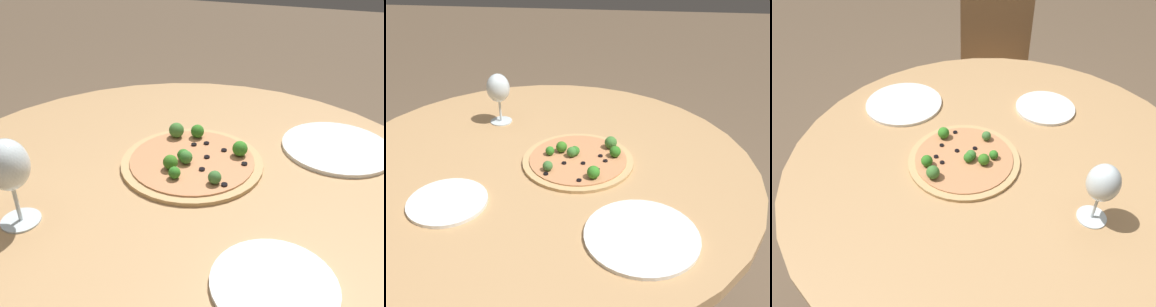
# 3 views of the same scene
# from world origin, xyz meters

# --- Properties ---
(ground_plane) EXTENTS (12.00, 12.00, 0.00)m
(ground_plane) POSITION_xyz_m (0.00, 0.00, 0.00)
(ground_plane) COLOR brown
(dining_table) EXTENTS (1.29, 1.29, 0.77)m
(dining_table) POSITION_xyz_m (0.00, 0.00, 0.71)
(dining_table) COLOR tan
(dining_table) RESTS_ON ground_plane
(chair) EXTENTS (0.46, 0.46, 0.95)m
(chair) POSITION_xyz_m (-0.97, 0.15, 0.51)
(chair) COLOR #997047
(chair) RESTS_ON ground_plane
(pizza) EXTENTS (0.34, 0.34, 0.05)m
(pizza) POSITION_xyz_m (0.01, -0.11, 0.78)
(pizza) COLOR tan
(pizza) RESTS_ON dining_table
(wine_glass) EXTENTS (0.08, 0.08, 0.18)m
(wine_glass) POSITION_xyz_m (0.26, 0.20, 0.89)
(wine_glass) COLOR silver
(wine_glass) RESTS_ON dining_table
(plate_near) EXTENTS (0.21, 0.21, 0.01)m
(plate_near) POSITION_xyz_m (-0.24, 0.21, 0.77)
(plate_near) COLOR white
(plate_near) RESTS_ON dining_table
(plate_far) EXTENTS (0.27, 0.27, 0.01)m
(plate_far) POSITION_xyz_m (-0.31, -0.30, 0.77)
(plate_far) COLOR white
(plate_far) RESTS_ON dining_table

